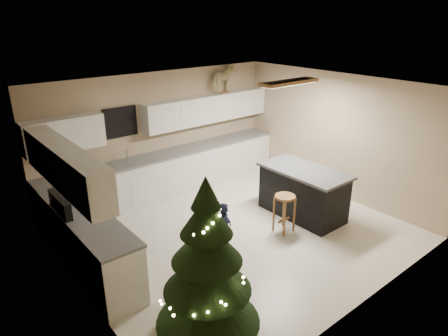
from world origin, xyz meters
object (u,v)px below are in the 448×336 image
(christmas_tree, at_px, (207,274))
(rocking_horse, at_px, (224,79))
(bar_stool, at_px, (285,204))
(island, at_px, (303,192))
(toddler, at_px, (225,228))

(christmas_tree, height_order, rocking_horse, rocking_horse)
(bar_stool, distance_m, rocking_horse, 3.45)
(island, relative_size, christmas_tree, 0.81)
(island, distance_m, rocking_horse, 3.19)
(toddler, distance_m, rocking_horse, 3.88)
(island, xyz_separation_m, bar_stool, (-0.74, -0.20, 0.05))
(christmas_tree, bearing_deg, toddler, 44.17)
(island, bearing_deg, christmas_tree, -158.18)
(bar_stool, relative_size, toddler, 0.80)
(christmas_tree, height_order, toddler, christmas_tree)
(bar_stool, distance_m, toddler, 1.26)
(island, xyz_separation_m, rocking_horse, (0.16, 2.60, 1.83))
(island, distance_m, christmas_tree, 3.58)
(rocking_horse, bearing_deg, island, 159.51)
(christmas_tree, bearing_deg, bar_stool, 23.58)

